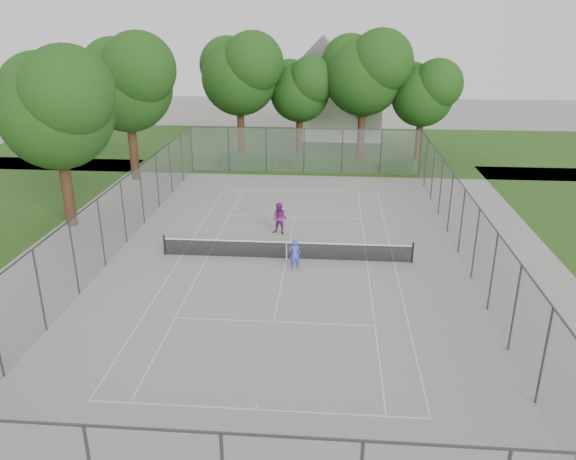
# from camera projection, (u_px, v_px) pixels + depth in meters

# --- Properties ---
(ground) EXTENTS (120.00, 120.00, 0.00)m
(ground) POSITION_uv_depth(u_px,v_px,m) (286.00, 259.00, 28.94)
(ground) COLOR slate
(ground) RESTS_ON ground
(grass_far) EXTENTS (60.00, 20.00, 0.00)m
(grass_far) POSITION_uv_depth(u_px,v_px,m) (309.00, 147.00, 53.13)
(grass_far) COLOR #204012
(grass_far) RESTS_ON ground
(court_markings) EXTENTS (11.03, 23.83, 0.01)m
(court_markings) POSITION_uv_depth(u_px,v_px,m) (286.00, 258.00, 28.94)
(court_markings) COLOR beige
(court_markings) RESTS_ON ground
(tennis_net) EXTENTS (12.87, 0.10, 1.10)m
(tennis_net) POSITION_uv_depth(u_px,v_px,m) (286.00, 249.00, 28.76)
(tennis_net) COLOR black
(tennis_net) RESTS_ON ground
(perimeter_fence) EXTENTS (18.08, 34.08, 3.52)m
(perimeter_fence) POSITION_uv_depth(u_px,v_px,m) (286.00, 226.00, 28.29)
(perimeter_fence) COLOR #38383D
(perimeter_fence) RESTS_ON ground
(tree_far_left) EXTENTS (7.39, 6.75, 10.63)m
(tree_far_left) POSITION_uv_depth(u_px,v_px,m) (240.00, 71.00, 47.35)
(tree_far_left) COLOR #331E12
(tree_far_left) RESTS_ON ground
(tree_far_midleft) EXTENTS (5.98, 5.46, 8.59)m
(tree_far_midleft) POSITION_uv_depth(u_px,v_px,m) (301.00, 87.00, 48.54)
(tree_far_midleft) COLOR #331E12
(tree_far_midleft) RESTS_ON ground
(tree_far_midright) EXTENTS (7.54, 6.89, 10.85)m
(tree_far_midright) POSITION_uv_depth(u_px,v_px,m) (365.00, 70.00, 46.72)
(tree_far_midright) COLOR #331E12
(tree_far_midright) RESTS_ON ground
(tree_far_right) EXTENTS (5.94, 5.42, 8.53)m
(tree_far_right) POSITION_uv_depth(u_px,v_px,m) (424.00, 91.00, 46.60)
(tree_far_right) COLOR #331E12
(tree_far_right) RESTS_ON ground
(tree_side_back) EXTENTS (7.53, 6.88, 10.83)m
(tree_side_back) POSITION_uv_depth(u_px,v_px,m) (127.00, 79.00, 40.29)
(tree_side_back) COLOR #331E12
(tree_side_back) RESTS_ON ground
(tree_side_front) EXTENTS (7.26, 6.63, 10.44)m
(tree_side_front) POSITION_uv_depth(u_px,v_px,m) (56.00, 104.00, 30.94)
(tree_side_front) COLOR #331E12
(tree_side_front) RESTS_ON ground
(hedge_left) EXTENTS (4.21, 1.26, 1.05)m
(hedge_left) POSITION_uv_depth(u_px,v_px,m) (247.00, 160.00, 46.19)
(hedge_left) COLOR #174014
(hedge_left) RESTS_ON ground
(hedge_mid) EXTENTS (3.78, 1.08, 1.19)m
(hedge_mid) POSITION_uv_depth(u_px,v_px,m) (316.00, 160.00, 45.94)
(hedge_mid) COLOR #174014
(hedge_mid) RESTS_ON ground
(hedge_right) EXTENTS (2.68, 0.98, 0.80)m
(hedge_right) POSITION_uv_depth(u_px,v_px,m) (397.00, 165.00, 45.23)
(hedge_right) COLOR #174014
(hedge_right) RESTS_ON ground
(house) EXTENTS (7.92, 6.14, 9.86)m
(house) POSITION_uv_depth(u_px,v_px,m) (341.00, 97.00, 56.40)
(house) COLOR silver
(house) RESTS_ON ground
(girl_player) EXTENTS (0.64, 0.49, 1.56)m
(girl_player) POSITION_uv_depth(u_px,v_px,m) (295.00, 254.00, 27.51)
(girl_player) COLOR blue
(girl_player) RESTS_ON ground
(woman_player) EXTENTS (1.06, 0.93, 1.85)m
(woman_player) POSITION_uv_depth(u_px,v_px,m) (280.00, 219.00, 31.89)
(woman_player) COLOR #6D256F
(woman_player) RESTS_ON ground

